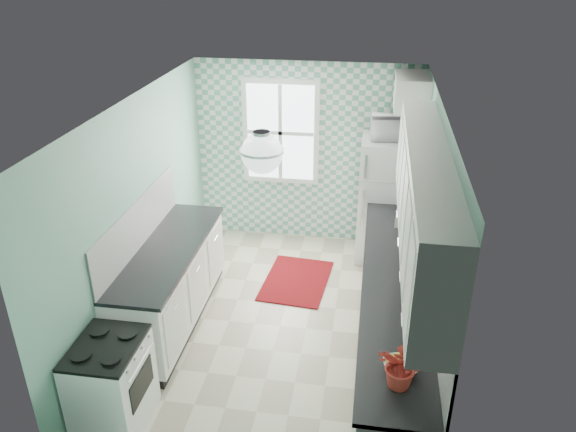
% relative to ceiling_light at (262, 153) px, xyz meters
% --- Properties ---
extents(floor, '(3.00, 4.40, 0.02)m').
position_rel_ceiling_light_xyz_m(floor, '(0.00, 0.80, -2.33)').
color(floor, beige).
rests_on(floor, ground).
extents(ceiling, '(3.00, 4.40, 0.02)m').
position_rel_ceiling_light_xyz_m(ceiling, '(0.00, 0.80, 0.19)').
color(ceiling, white).
rests_on(ceiling, wall_back).
extents(wall_back, '(3.00, 0.02, 2.50)m').
position_rel_ceiling_light_xyz_m(wall_back, '(0.00, 3.01, -1.07)').
color(wall_back, '#74AC98').
rests_on(wall_back, floor).
extents(wall_front, '(3.00, 0.02, 2.50)m').
position_rel_ceiling_light_xyz_m(wall_front, '(0.00, -1.41, -1.07)').
color(wall_front, '#74AC98').
rests_on(wall_front, floor).
extents(wall_left, '(0.02, 4.40, 2.50)m').
position_rel_ceiling_light_xyz_m(wall_left, '(-1.51, 0.80, -1.07)').
color(wall_left, '#74AC98').
rests_on(wall_left, floor).
extents(wall_right, '(0.02, 4.40, 2.50)m').
position_rel_ceiling_light_xyz_m(wall_right, '(1.51, 0.80, -1.07)').
color(wall_right, '#74AC98').
rests_on(wall_right, floor).
extents(accent_wall, '(3.00, 0.01, 2.50)m').
position_rel_ceiling_light_xyz_m(accent_wall, '(0.00, 2.99, -1.07)').
color(accent_wall, '#65AC96').
rests_on(accent_wall, wall_back).
extents(window, '(1.04, 0.05, 1.44)m').
position_rel_ceiling_light_xyz_m(window, '(-0.35, 2.96, -0.77)').
color(window, white).
rests_on(window, wall_back).
extents(backsplash_right, '(0.02, 3.60, 0.51)m').
position_rel_ceiling_light_xyz_m(backsplash_right, '(1.49, 0.40, -1.13)').
color(backsplash_right, white).
rests_on(backsplash_right, wall_right).
extents(backsplash_left, '(0.02, 2.15, 0.51)m').
position_rel_ceiling_light_xyz_m(backsplash_left, '(-1.49, 0.73, -1.13)').
color(backsplash_left, white).
rests_on(backsplash_left, wall_left).
extents(upper_cabinets_right, '(0.33, 3.20, 0.90)m').
position_rel_ceiling_light_xyz_m(upper_cabinets_right, '(1.33, 0.20, -0.42)').
color(upper_cabinets_right, white).
rests_on(upper_cabinets_right, wall_right).
extents(upper_cabinet_fridge, '(0.40, 0.74, 0.40)m').
position_rel_ceiling_light_xyz_m(upper_cabinet_fridge, '(1.30, 2.63, -0.07)').
color(upper_cabinet_fridge, white).
rests_on(upper_cabinet_fridge, wall_right).
extents(ceiling_light, '(0.34, 0.34, 0.35)m').
position_rel_ceiling_light_xyz_m(ceiling_light, '(0.00, 0.00, 0.00)').
color(ceiling_light, silver).
rests_on(ceiling_light, ceiling).
extents(base_cabinets_right, '(0.60, 3.60, 0.90)m').
position_rel_ceiling_light_xyz_m(base_cabinets_right, '(1.20, 0.40, -1.87)').
color(base_cabinets_right, white).
rests_on(base_cabinets_right, floor).
extents(countertop_right, '(0.63, 3.60, 0.04)m').
position_rel_ceiling_light_xyz_m(countertop_right, '(1.19, 0.40, -1.40)').
color(countertop_right, black).
rests_on(countertop_right, base_cabinets_right).
extents(base_cabinets_left, '(0.60, 2.15, 0.90)m').
position_rel_ceiling_light_xyz_m(base_cabinets_left, '(-1.20, 0.73, -1.87)').
color(base_cabinets_left, white).
rests_on(base_cabinets_left, floor).
extents(countertop_left, '(0.63, 2.15, 0.04)m').
position_rel_ceiling_light_xyz_m(countertop_left, '(-1.19, 0.73, -1.40)').
color(countertop_left, black).
rests_on(countertop_left, base_cabinets_left).
extents(fridge, '(0.72, 0.72, 1.66)m').
position_rel_ceiling_light_xyz_m(fridge, '(1.11, 2.59, -1.49)').
color(fridge, white).
rests_on(fridge, floor).
extents(stove, '(0.55, 0.69, 0.83)m').
position_rel_ceiling_light_xyz_m(stove, '(-1.20, -0.78, -1.89)').
color(stove, white).
rests_on(stove, floor).
extents(sink, '(0.44, 0.37, 0.53)m').
position_rel_ceiling_light_xyz_m(sink, '(1.20, 1.34, -1.39)').
color(sink, silver).
rests_on(sink, countertop_right).
extents(rug, '(0.86, 1.16, 0.02)m').
position_rel_ceiling_light_xyz_m(rug, '(0.05, 1.74, -2.32)').
color(rug, '#670400').
rests_on(rug, floor).
extents(dish_towel, '(0.09, 0.23, 0.36)m').
position_rel_ceiling_light_xyz_m(dish_towel, '(0.89, 1.51, -1.84)').
color(dish_towel, '#5DA195').
rests_on(dish_towel, base_cabinets_right).
extents(fruit_bowl, '(0.30, 0.30, 0.06)m').
position_rel_ceiling_light_xyz_m(fruit_bowl, '(1.20, -0.81, -1.35)').
color(fruit_bowl, white).
rests_on(fruit_bowl, countertop_right).
extents(potted_plant, '(0.42, 0.40, 0.37)m').
position_rel_ceiling_light_xyz_m(potted_plant, '(1.20, -0.99, -1.20)').
color(potted_plant, red).
rests_on(potted_plant, countertop_right).
extents(soap_bottle, '(0.12, 0.12, 0.21)m').
position_rel_ceiling_light_xyz_m(soap_bottle, '(1.25, 1.60, -1.28)').
color(soap_bottle, '#A4BDCB').
rests_on(soap_bottle, countertop_right).
extents(microwave, '(0.53, 0.38, 0.29)m').
position_rel_ceiling_light_xyz_m(microwave, '(1.11, 2.59, -0.52)').
color(microwave, white).
rests_on(microwave, fridge).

